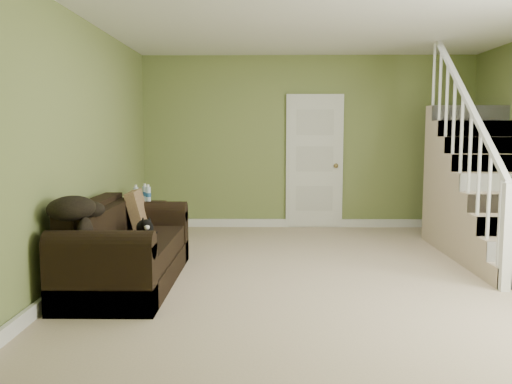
{
  "coord_description": "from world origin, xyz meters",
  "views": [
    {
      "loc": [
        -0.67,
        -5.52,
        1.46
      ],
      "look_at": [
        -0.75,
        0.22,
        0.82
      ],
      "focal_mm": 38.0,
      "sensor_mm": 36.0,
      "label": 1
    }
  ],
  "objects_px": {
    "sofa": "(124,252)",
    "cat": "(144,228)",
    "banana": "(127,243)",
    "side_table": "(144,224)"
  },
  "relations": [
    {
      "from": "cat",
      "to": "banana",
      "type": "xyz_separation_m",
      "value": [
        -0.06,
        -0.46,
        -0.06
      ]
    },
    {
      "from": "banana",
      "to": "side_table",
      "type": "bearing_deg",
      "value": 89.01
    },
    {
      "from": "sofa",
      "to": "banana",
      "type": "height_order",
      "value": "sofa"
    },
    {
      "from": "side_table",
      "to": "banana",
      "type": "xyz_separation_m",
      "value": [
        0.27,
        -1.91,
        0.16
      ]
    },
    {
      "from": "sofa",
      "to": "cat",
      "type": "height_order",
      "value": "sofa"
    },
    {
      "from": "cat",
      "to": "side_table",
      "type": "bearing_deg",
      "value": 85.11
    },
    {
      "from": "sofa",
      "to": "banana",
      "type": "relative_size",
      "value": 11.16
    },
    {
      "from": "side_table",
      "to": "cat",
      "type": "relative_size",
      "value": 1.82
    },
    {
      "from": "sofa",
      "to": "cat",
      "type": "xyz_separation_m",
      "value": [
        0.16,
        0.17,
        0.21
      ]
    },
    {
      "from": "sofa",
      "to": "banana",
      "type": "xyz_separation_m",
      "value": [
        0.11,
        -0.29,
        0.15
      ]
    }
  ]
}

